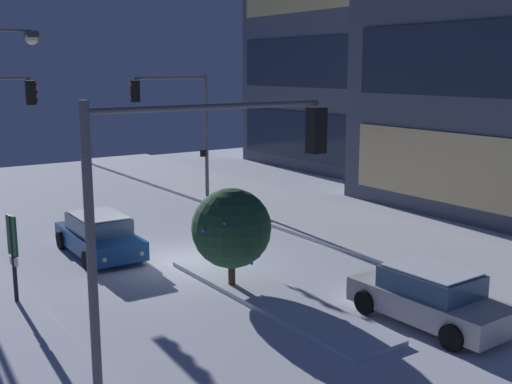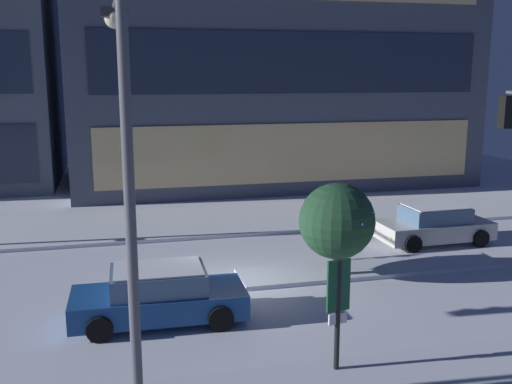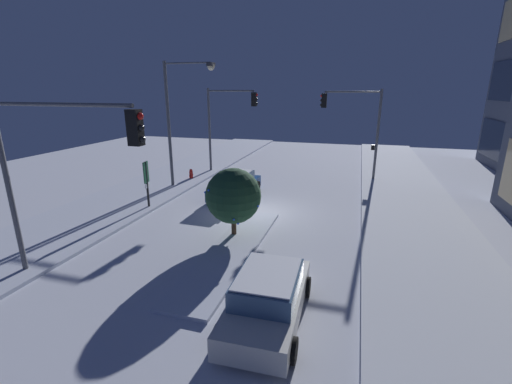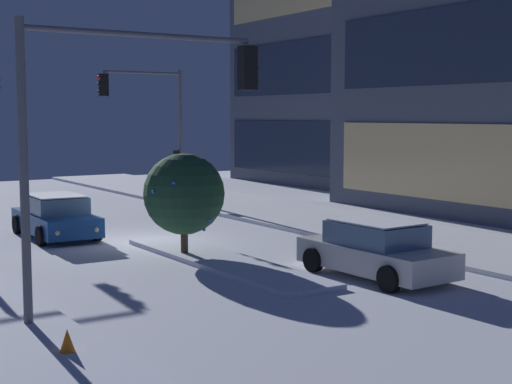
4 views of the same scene
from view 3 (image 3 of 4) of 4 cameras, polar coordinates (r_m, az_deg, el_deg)
ground at (r=18.64m, az=0.07°, el=-3.36°), size 52.00×52.00×0.00m
curb_strip_near at (r=22.14m, az=-20.30°, el=-0.98°), size 52.00×5.20×0.14m
curb_strip_far at (r=18.21m, az=25.21°, el=-5.26°), size 52.00×5.20×0.14m
median_strip at (r=14.30m, az=-3.92°, el=-9.51°), size 9.00×1.80×0.14m
car_near at (r=21.25m, az=-3.45°, el=1.14°), size 4.71×2.21×1.49m
car_far at (r=10.20m, az=1.98°, el=-16.99°), size 4.51×2.18×1.49m
traffic_light_corner_near_left at (r=26.90m, az=-4.76°, el=12.49°), size 0.32×4.02×6.46m
traffic_light_corner_near_right at (r=12.41m, az=-30.12°, el=5.04°), size 0.32×5.55×6.13m
traffic_light_corner_far_left at (r=25.86m, az=16.16°, el=11.50°), size 0.32×4.20×6.40m
street_lamp_arched at (r=22.82m, az=-12.37°, el=13.38°), size 0.56×3.38×8.03m
fire_hydrant at (r=25.62m, az=-10.65°, el=2.83°), size 0.48×0.26×0.82m
parking_info_sign at (r=19.64m, az=-17.60°, el=1.99°), size 0.55×0.16×2.64m
decorated_tree_median at (r=15.02m, az=-3.77°, el=-0.67°), size 2.43×2.44×3.13m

